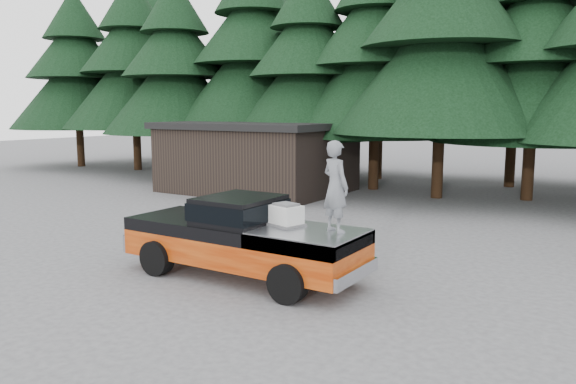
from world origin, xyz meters
The scene contains 7 objects.
ground centered at (0.00, 0.00, 0.00)m, with size 120.00×120.00×0.00m, color #4B4A4D.
pickup_truck centered at (-1.15, 0.36, 0.67)m, with size 6.00×2.04×1.33m, color #BF5316, non-canonical shape.
truck_cab centered at (-1.25, 0.36, 1.62)m, with size 1.66×1.90×0.59m, color black.
air_compressor centered at (-0.06, 0.53, 1.55)m, with size 0.65×0.54×0.45m, color silver.
man_on_bed centered at (1.16, 0.57, 2.31)m, with size 0.71×0.47×1.96m, color slate.
utility_building centered at (-9.00, 12.00, 1.67)m, with size 8.40×6.40×3.30m.
treeline centered at (0.42, 17.20, 7.72)m, with size 60.15×16.05×17.50m.
Camera 1 is at (6.59, -9.92, 3.95)m, focal length 35.00 mm.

